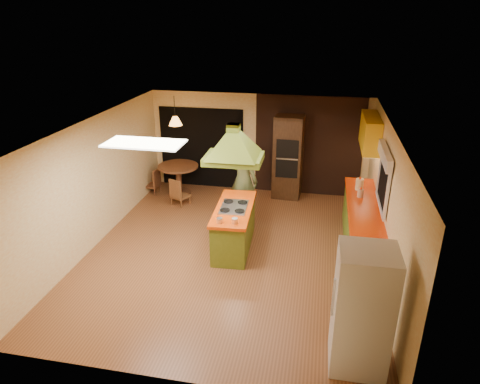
% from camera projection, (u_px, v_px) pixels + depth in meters
% --- Properties ---
extents(ground, '(6.50, 6.50, 0.00)m').
position_uv_depth(ground, '(232.00, 251.00, 8.38)').
color(ground, brown).
rests_on(ground, ground).
extents(room_walls, '(5.50, 6.50, 6.50)m').
position_uv_depth(room_walls, '(232.00, 193.00, 7.90)').
color(room_walls, '#F9E6B3').
rests_on(room_walls, ground).
extents(ceiling_plane, '(6.50, 6.50, 0.00)m').
position_uv_depth(ceiling_plane, '(231.00, 127.00, 7.41)').
color(ceiling_plane, silver).
rests_on(ceiling_plane, room_walls).
extents(brick_panel, '(2.64, 0.03, 2.50)m').
position_uv_depth(brick_panel, '(308.00, 147.00, 10.59)').
color(brick_panel, '#381E14').
rests_on(brick_panel, ground).
extents(nook_opening, '(2.20, 0.03, 2.10)m').
position_uv_depth(nook_opening, '(202.00, 148.00, 11.16)').
color(nook_opening, black).
rests_on(nook_opening, ground).
extents(right_counter, '(0.62, 3.05, 0.92)m').
position_uv_depth(right_counter, '(361.00, 228.00, 8.31)').
color(right_counter, olive).
rests_on(right_counter, ground).
extents(upper_cabinets, '(0.34, 1.40, 0.70)m').
position_uv_depth(upper_cabinets, '(370.00, 132.00, 9.15)').
color(upper_cabinets, yellow).
rests_on(upper_cabinets, room_walls).
extents(window_right, '(0.12, 1.35, 1.06)m').
position_uv_depth(window_right, '(385.00, 169.00, 7.57)').
color(window_right, black).
rests_on(window_right, room_walls).
extents(fluor_panel, '(1.20, 0.60, 0.03)m').
position_uv_depth(fluor_panel, '(144.00, 143.00, 6.52)').
color(fluor_panel, white).
rests_on(fluor_panel, ceiling_plane).
extents(kitchen_island, '(0.78, 1.75, 0.88)m').
position_uv_depth(kitchen_island, '(234.00, 227.00, 8.39)').
color(kitchen_island, olive).
rests_on(kitchen_island, ground).
extents(range_hood, '(1.06, 0.78, 0.80)m').
position_uv_depth(range_hood, '(233.00, 138.00, 7.69)').
color(range_hood, '#5D6F1B').
rests_on(range_hood, ceiling_plane).
extents(man, '(0.82, 0.69, 1.92)m').
position_uv_depth(man, '(243.00, 180.00, 9.29)').
color(man, '#444C28').
rests_on(man, ground).
extents(refrigerator, '(0.72, 0.69, 1.73)m').
position_uv_depth(refrigerator, '(362.00, 310.00, 5.39)').
color(refrigerator, white).
rests_on(refrigerator, ground).
extents(wall_oven, '(0.72, 0.64, 2.07)m').
position_uv_depth(wall_oven, '(288.00, 157.00, 10.50)').
color(wall_oven, '#452916').
rests_on(wall_oven, ground).
extents(dining_table, '(1.02, 1.02, 0.76)m').
position_uv_depth(dining_table, '(179.00, 174.00, 10.85)').
color(dining_table, brown).
rests_on(dining_table, ground).
extents(chair_left, '(0.40, 0.40, 0.65)m').
position_uv_depth(chair_left, '(152.00, 181.00, 10.96)').
color(chair_left, brown).
rests_on(chair_left, ground).
extents(chair_near, '(0.49, 0.49, 0.68)m').
position_uv_depth(chair_near, '(180.00, 191.00, 10.29)').
color(chair_near, brown).
rests_on(chair_near, ground).
extents(pendant_lamp, '(0.34, 0.34, 0.21)m').
position_uv_depth(pendant_lamp, '(175.00, 121.00, 10.32)').
color(pendant_lamp, '#FF9E3F').
rests_on(pendant_lamp, ceiling_plane).
extents(canister_large, '(0.21, 0.21, 0.24)m').
position_uv_depth(canister_large, '(360.00, 184.00, 8.85)').
color(canister_large, '#FCF2CA').
rests_on(canister_large, right_counter).
extents(canister_medium, '(0.15, 0.15, 0.17)m').
position_uv_depth(canister_medium, '(359.00, 186.00, 8.85)').
color(canister_medium, beige).
rests_on(canister_medium, right_counter).
extents(canister_small, '(0.15, 0.15, 0.16)m').
position_uv_depth(canister_small, '(360.00, 193.00, 8.52)').
color(canister_small, beige).
rests_on(canister_small, right_counter).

